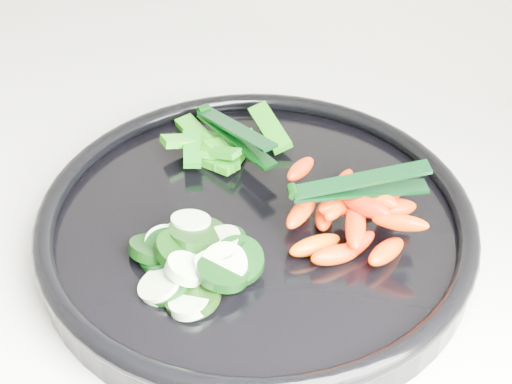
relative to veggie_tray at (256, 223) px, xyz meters
The scene contains 6 objects.
veggie_tray is the anchor object (origin of this frame).
cucumber_pile 0.08m from the veggie_tray, 99.33° to the right, with size 0.12×0.11×0.04m.
carrot_pile 0.09m from the veggie_tray, 24.68° to the left, with size 0.13×0.14×0.05m.
pepper_pile 0.10m from the veggie_tray, 144.83° to the left, with size 0.12×0.12×0.03m.
tong_carrot 0.10m from the veggie_tray, 25.28° to the left, with size 0.09×0.09×0.02m.
tong_pepper 0.10m from the veggie_tray, 138.79° to the left, with size 0.11×0.05×0.02m.
Camera 1 is at (-0.00, 1.28, 1.36)m, focal length 50.00 mm.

